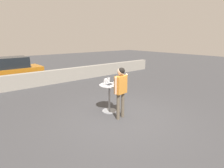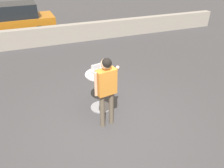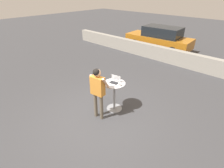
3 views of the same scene
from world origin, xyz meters
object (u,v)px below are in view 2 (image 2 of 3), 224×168
object	(u,v)px
cafe_table	(100,88)
parked_car_near_street	(9,21)
coffee_mug	(109,71)
laptop	(99,71)
standing_person	(106,84)

from	to	relation	value
cafe_table	parked_car_near_street	size ratio (longest dim) A/B	0.23
coffee_mug	cafe_table	bearing A→B (deg)	175.87
laptop	parked_car_near_street	xyz separation A→B (m)	(-2.31, 7.09, -0.30)
coffee_mug	parked_car_near_street	xyz separation A→B (m)	(-2.55, 7.14, -0.30)
standing_person	coffee_mug	bearing A→B (deg)	65.70
cafe_table	laptop	bearing A→B (deg)	109.40
coffee_mug	standing_person	world-z (taller)	standing_person
coffee_mug	standing_person	size ratio (longest dim) A/B	0.06
coffee_mug	standing_person	xyz separation A→B (m)	(-0.30, -0.67, 0.05)
parked_car_near_street	standing_person	bearing A→B (deg)	-73.92
cafe_table	parked_car_near_street	xyz separation A→B (m)	(-2.32, 7.12, 0.15)
laptop	cafe_table	bearing A→B (deg)	-70.60
coffee_mug	parked_car_near_street	size ratio (longest dim) A/B	0.03
laptop	standing_person	xyz separation A→B (m)	(-0.06, -0.71, 0.05)
standing_person	parked_car_near_street	world-z (taller)	standing_person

